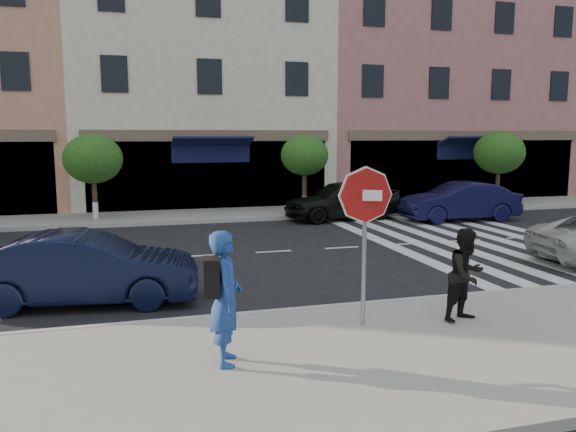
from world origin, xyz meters
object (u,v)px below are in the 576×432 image
object	(u,v)px
walker	(467,275)
car_near_mid	(86,269)
stop_sign	(365,211)
car_far_right	(460,201)
car_far_mid	(343,199)
photographer	(226,298)

from	to	relation	value
walker	car_near_mid	size ratio (longest dim) A/B	0.37
stop_sign	car_near_mid	world-z (taller)	stop_sign
car_near_mid	car_far_right	size ratio (longest dim) A/B	0.95
walker	car_near_mid	bearing A→B (deg)	133.97
walker	car_far_mid	size ratio (longest dim) A/B	0.35
stop_sign	walker	world-z (taller)	stop_sign
stop_sign	car_far_mid	bearing A→B (deg)	93.89
walker	car_far_mid	xyz separation A→B (m)	(2.44, 11.94, -0.16)
walker	car_far_right	xyz separation A→B (m)	(6.52, 10.44, -0.20)
photographer	car_far_right	size ratio (longest dim) A/B	0.41
car_far_right	car_far_mid	bearing A→B (deg)	-107.56
car_far_mid	car_far_right	distance (m)	4.34
car_near_mid	car_far_right	bearing A→B (deg)	-52.57
car_near_mid	car_far_mid	distance (m)	12.28
car_near_mid	car_far_right	distance (m)	14.60
photographer	car_far_right	bearing A→B (deg)	-34.94
photographer	car_near_mid	world-z (taller)	photographer
photographer	car_far_mid	bearing A→B (deg)	-18.65
walker	car_far_right	distance (m)	12.31
photographer	walker	xyz separation A→B (m)	(4.08, 0.69, -0.13)
stop_sign	car_far_mid	distance (m)	12.50
stop_sign	walker	xyz separation A→B (m)	(1.72, -0.22, -1.09)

